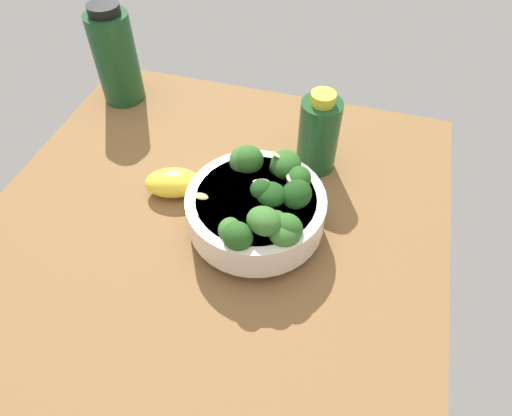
{
  "coord_description": "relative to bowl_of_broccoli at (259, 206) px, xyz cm",
  "views": [
    {
      "loc": [
        16.16,
        -35.84,
        46.48
      ],
      "look_at": [
        5.78,
        0.01,
        4.0
      ],
      "focal_mm": 32.23,
      "sensor_mm": 36.0,
      "label": 1
    }
  ],
  "objects": [
    {
      "name": "bottle_short",
      "position": [
        -29.86,
        21.38,
        3.28
      ],
      "size": [
        6.76,
        6.76,
        15.99
      ],
      "color": "#194723",
      "rests_on": "ground_plane"
    },
    {
      "name": "bottle_tall",
      "position": [
        4.56,
        13.79,
        1.35
      ],
      "size": [
        5.59,
        5.59,
        12.38
      ],
      "color": "#194723",
      "rests_on": "ground_plane"
    },
    {
      "name": "bowl_of_broccoli",
      "position": [
        0.0,
        0.0,
        0.0
      ],
      "size": [
        17.12,
        17.7,
        9.74
      ],
      "color": "silver",
      "rests_on": "ground_plane"
    },
    {
      "name": "ground_plane",
      "position": [
        -6.14,
        -0.15,
        -6.82
      ],
      "size": [
        60.09,
        60.09,
        4.87
      ],
      "primitive_type": "cube",
      "color": "brown"
    },
    {
      "name": "lemon_wedge",
      "position": [
        -13.01,
        2.95,
        -2.54
      ],
      "size": [
        8.7,
        6.68,
        3.68
      ],
      "primitive_type": "ellipsoid",
      "rotation": [
        0.0,
        0.0,
        3.44
      ],
      "color": "yellow",
      "rests_on": "ground_plane"
    }
  ]
}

